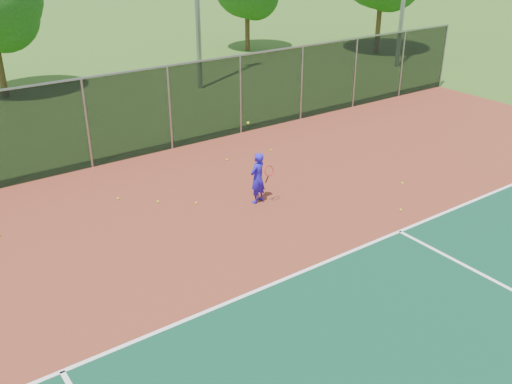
# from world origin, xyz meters

# --- Properties ---
(ground) EXTENTS (120.00, 120.00, 0.00)m
(ground) POSITION_xyz_m (0.00, 0.00, 0.00)
(ground) COLOR #2E5418
(ground) RESTS_ON ground
(court_apron) EXTENTS (30.00, 20.00, 0.02)m
(court_apron) POSITION_xyz_m (0.00, 2.00, 0.01)
(court_apron) COLOR maroon
(court_apron) RESTS_ON ground
(fence_back) EXTENTS (30.00, 0.06, 3.03)m
(fence_back) POSITION_xyz_m (0.00, 12.00, 1.56)
(fence_back) COLOR black
(fence_back) RESTS_ON court_apron
(tennis_player) EXTENTS (0.64, 0.67, 2.48)m
(tennis_player) POSITION_xyz_m (-0.02, 6.65, 0.79)
(tennis_player) COLOR #2415CA
(tennis_player) RESTS_ON court_apron
(practice_ball_1) EXTENTS (0.07, 0.07, 0.07)m
(practice_ball_1) POSITION_xyz_m (0.98, 9.86, 0.06)
(practice_ball_1) COLOR #CED618
(practice_ball_1) RESTS_ON court_apron
(practice_ball_2) EXTENTS (0.07, 0.07, 0.07)m
(practice_ball_2) POSITION_xyz_m (-2.43, 8.27, 0.06)
(practice_ball_2) COLOR #CED618
(practice_ball_2) RESTS_ON court_apron
(practice_ball_3) EXTENTS (0.07, 0.07, 0.07)m
(practice_ball_3) POSITION_xyz_m (2.76, 9.73, 0.06)
(practice_ball_3) COLOR #CED618
(practice_ball_3) RESTS_ON court_apron
(practice_ball_4) EXTENTS (0.07, 0.07, 0.07)m
(practice_ball_4) POSITION_xyz_m (2.94, 3.80, 0.06)
(practice_ball_4) COLOR #CED618
(practice_ball_4) RESTS_ON court_apron
(practice_ball_5) EXTENTS (0.07, 0.07, 0.07)m
(practice_ball_5) POSITION_xyz_m (4.41, 5.03, 0.06)
(practice_ball_5) COLOR #CED618
(practice_ball_5) RESTS_ON court_apron
(practice_ball_6) EXTENTS (0.07, 0.07, 0.07)m
(practice_ball_6) POSITION_xyz_m (-1.56, 7.55, 0.06)
(practice_ball_6) COLOR #CED618
(practice_ball_6) RESTS_ON court_apron
(practice_ball_7) EXTENTS (0.07, 0.07, 0.07)m
(practice_ball_7) POSITION_xyz_m (-3.31, 9.14, 0.06)
(practice_ball_7) COLOR #CED618
(practice_ball_7) RESTS_ON court_apron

